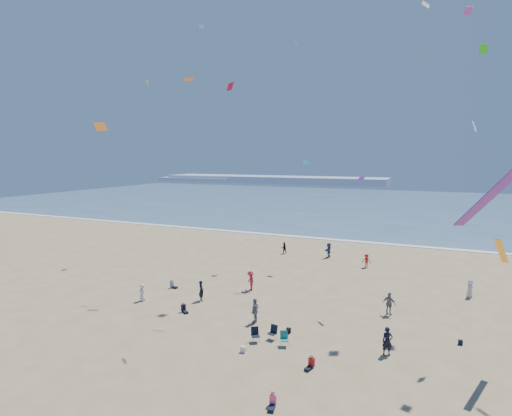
% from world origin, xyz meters
% --- Properties ---
extents(ocean, '(220.00, 100.00, 0.06)m').
position_xyz_m(ocean, '(0.00, 95.00, 0.03)').
color(ocean, '#476B84').
rests_on(ocean, ground).
extents(surf_line, '(220.00, 1.20, 0.08)m').
position_xyz_m(surf_line, '(0.00, 45.00, 0.04)').
color(surf_line, white).
rests_on(surf_line, ground).
extents(headland_far, '(110.00, 20.00, 3.20)m').
position_xyz_m(headland_far, '(-60.00, 170.00, 1.60)').
color(headland_far, '#7A8EA8').
rests_on(headland_far, ground).
extents(headland_near, '(40.00, 14.00, 2.00)m').
position_xyz_m(headland_near, '(-100.00, 165.00, 1.00)').
color(headland_near, '#7A8EA8').
rests_on(headland_near, ground).
extents(standing_flyers, '(30.81, 44.01, 1.92)m').
position_xyz_m(standing_flyers, '(3.24, 16.12, 0.86)').
color(standing_flyers, gray).
rests_on(standing_flyers, ground).
extents(seated_group, '(19.83, 18.01, 0.84)m').
position_xyz_m(seated_group, '(0.53, 7.62, 0.42)').
color(seated_group, white).
rests_on(seated_group, ground).
extents(chair_cluster, '(2.82, 1.58, 1.00)m').
position_xyz_m(chair_cluster, '(2.40, 9.55, 0.50)').
color(chair_cluster, black).
rests_on(chair_cluster, ground).
extents(white_tote, '(0.35, 0.20, 0.40)m').
position_xyz_m(white_tote, '(1.28, 7.60, 0.20)').
color(white_tote, white).
rests_on(white_tote, ground).
extents(black_backpack, '(0.30, 0.22, 0.38)m').
position_xyz_m(black_backpack, '(3.03, 11.47, 0.19)').
color(black_backpack, black).
rests_on(black_backpack, ground).
extents(navy_bag, '(0.28, 0.18, 0.34)m').
position_xyz_m(navy_bag, '(14.17, 14.39, 0.17)').
color(navy_bag, black).
rests_on(navy_bag, ground).
extents(kites_aloft, '(41.26, 37.28, 29.84)m').
position_xyz_m(kites_aloft, '(9.03, 12.43, 15.27)').
color(kites_aloft, white).
rests_on(kites_aloft, ground).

